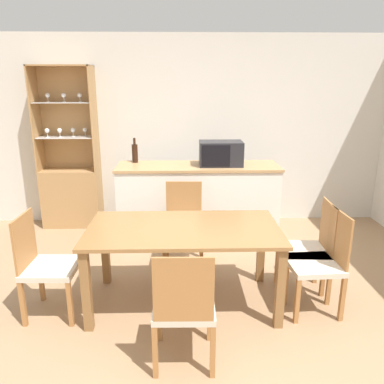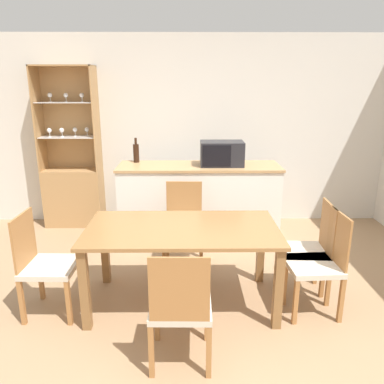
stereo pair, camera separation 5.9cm
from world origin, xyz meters
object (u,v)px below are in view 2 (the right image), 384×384
object	(u,v)px
dining_chair_side_left_near	(45,264)
dining_chair_head_far	(184,225)
dining_chair_side_right_far	(309,250)
dining_chair_side_right_near	(318,263)
dining_chair_head_near	(181,307)
dining_table	(182,238)
microwave	(222,153)
wine_bottle	(136,153)
display_cabinet	(73,183)

from	to	relation	value
dining_chair_side_left_near	dining_chair_head_far	bearing A→B (deg)	129.15
dining_chair_side_right_far	dining_chair_head_far	bearing A→B (deg)	63.72
dining_chair_side_right_near	dining_chair_head_near	bearing A→B (deg)	115.67
dining_chair_head_near	dining_table	bearing A→B (deg)	90.94
dining_chair_side_right_far	dining_chair_side_right_near	distance (m)	0.26
dining_chair_head_near	microwave	distance (m)	2.38
microwave	wine_bottle	xyz separation A→B (m)	(-1.06, 0.20, -0.02)
dining_chair_head_far	wine_bottle	bearing A→B (deg)	-54.27
dining_chair_side_right_near	wine_bottle	bearing A→B (deg)	41.14
display_cabinet	dining_table	distance (m)	2.53
dining_chair_side_right_near	wine_bottle	xyz separation A→B (m)	(-1.76, 1.80, 0.63)
dining_chair_side_right_far	microwave	distance (m)	1.65
dining_table	dining_chair_head_near	world-z (taller)	dining_chair_head_near
dining_chair_side_right_far	wine_bottle	world-z (taller)	wine_bottle
dining_chair_side_right_far	dining_chair_side_left_near	size ratio (longest dim) A/B	1.00
display_cabinet	dining_chair_side_right_far	world-z (taller)	display_cabinet
dining_table	dining_chair_head_near	xyz separation A→B (m)	(-0.00, -0.77, -0.18)
display_cabinet	dining_chair_side_right_far	size ratio (longest dim) A/B	2.39
display_cabinet	microwave	distance (m)	2.13
dining_chair_side_right_near	display_cabinet	bearing A→B (deg)	48.36
dining_table	dining_chair_side_right_far	xyz separation A→B (m)	(1.16, 0.13, -0.18)
dining_chair_head_near	wine_bottle	world-z (taller)	wine_bottle
dining_chair_side_right_far	microwave	world-z (taller)	microwave
dining_table	wine_bottle	world-z (taller)	wine_bottle
dining_chair_side_right_near	microwave	world-z (taller)	microwave
dining_chair_side_right_near	dining_chair_side_left_near	bearing A→B (deg)	86.86
dining_chair_side_right_far	microwave	xyz separation A→B (m)	(-0.70, 1.34, 0.65)
wine_bottle	microwave	bearing A→B (deg)	-10.78
dining_chair_side_right_near	microwave	distance (m)	1.86
dining_table	display_cabinet	bearing A→B (deg)	127.37
dining_chair_side_right_far	wine_bottle	bearing A→B (deg)	51.30
display_cabinet	dining_table	xyz separation A→B (m)	(1.53, -2.01, 0.03)
dining_chair_side_right_near	microwave	size ratio (longest dim) A/B	1.73
dining_chair_head_far	microwave	distance (m)	1.07
dining_chair_side_right_near	wine_bottle	world-z (taller)	wine_bottle
dining_chair_side_left_near	wine_bottle	world-z (taller)	wine_bottle
dining_chair_side_right_near	dining_table	bearing A→B (deg)	80.50
dining_chair_head_near	dining_chair_head_far	distance (m)	1.53
dining_chair_head_near	dining_chair_head_far	xyz separation A→B (m)	(0.00, 1.53, 0.00)
dining_chair_head_far	dining_chair_side_right_far	bearing A→B (deg)	153.19
dining_chair_head_near	dining_chair_side_left_near	bearing A→B (deg)	152.18
dining_chair_side_right_far	dining_chair_head_far	xyz separation A→B (m)	(-1.15, 0.64, 0.00)
dining_chair_side_right_far	dining_table	bearing A→B (deg)	98.95
display_cabinet	dining_chair_head_near	size ratio (longest dim) A/B	2.39
dining_chair_side_right_far	dining_chair_head_near	world-z (taller)	same
dining_table	dining_chair_head_far	xyz separation A→B (m)	(0.00, 0.77, -0.18)
display_cabinet	dining_chair_head_far	size ratio (longest dim) A/B	2.39
display_cabinet	dining_chair_side_left_near	xyz separation A→B (m)	(0.38, -2.14, -0.15)
dining_chair_side_right_near	dining_chair_side_left_near	distance (m)	2.31
dining_chair_side_left_near	wine_bottle	size ratio (longest dim) A/B	2.90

